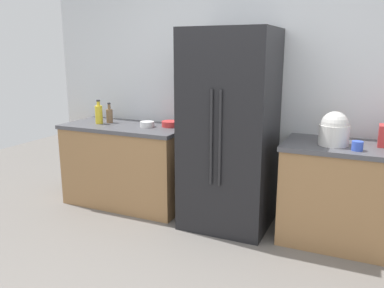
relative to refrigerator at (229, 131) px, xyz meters
The scene contains 11 objects.
kitchen_back_panel 0.59m from the refrigerator, 77.93° to the left, with size 4.69×0.10×2.68m, color silver.
counter_left 1.29m from the refrigerator, behind, with size 1.36×0.66×0.89m.
counter_right 1.28m from the refrigerator, ahead, with size 1.34×0.66×0.89m.
refrigerator is the anchor object (origin of this frame).
rice_cooker 0.94m from the refrigerator, ahead, with size 0.25×0.25×0.29m.
bottle_a 1.44m from the refrigerator, behind, with size 0.07×0.07×0.22m.
bottle_b 1.51m from the refrigerator, behind, with size 0.08×0.08×0.26m.
cup_a 1.13m from the refrigerator, ahead, with size 0.09×0.09×0.08m, color blue.
cup_b 0.93m from the refrigerator, 13.48° to the left, with size 0.09×0.09×0.08m, color orange.
bowl_a 0.73m from the refrigerator, 166.88° to the left, with size 0.18×0.18×0.06m, color red.
bowl_b 0.92m from the refrigerator, behind, with size 0.15×0.15×0.06m, color white.
Camera 1 is at (1.09, -2.05, 1.67)m, focal length 36.83 mm.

